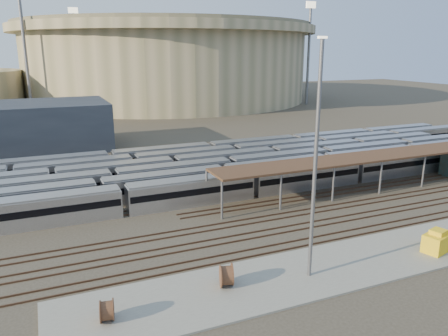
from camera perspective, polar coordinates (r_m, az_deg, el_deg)
ground at (r=58.59m, az=7.49°, el=-5.89°), size 420.00×420.00×0.00m
apron at (r=44.62m, az=11.82°, el=-13.01°), size 50.00×9.00×0.20m
subway_trains at (r=73.34m, az=-0.48°, el=0.06°), size 125.01×23.90×3.60m
inspection_shed at (r=73.27m, az=21.00°, el=1.59°), size 60.30×6.00×5.30m
empty_tracks at (r=54.64m, az=10.17°, el=-7.50°), size 170.00×9.62×0.18m
stadium at (r=194.33m, az=-7.46°, el=13.76°), size 124.00×124.00×32.50m
service_building at (r=103.28m, az=-26.68°, el=4.70°), size 42.00×20.00×10.00m
floodlight_0 at (r=156.83m, az=-24.54°, el=13.77°), size 4.00×1.00×38.40m
floodlight_2 at (r=176.70m, az=11.00°, el=14.84°), size 4.00×1.00×38.40m
floodlight_3 at (r=207.63m, az=-18.72°, el=14.35°), size 4.00×1.00×38.40m
cable_reel_west at (r=37.30m, az=-15.04°, el=-17.55°), size 1.29×1.94×1.79m
cable_reel_east at (r=40.61m, az=0.32°, el=-13.85°), size 1.69×2.31×2.07m
yard_light_pole at (r=39.55m, az=11.84°, el=0.60°), size 0.80×0.36×21.83m
yellow_equipment at (r=52.12m, az=26.05°, el=-8.74°), size 3.52×2.71×1.94m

